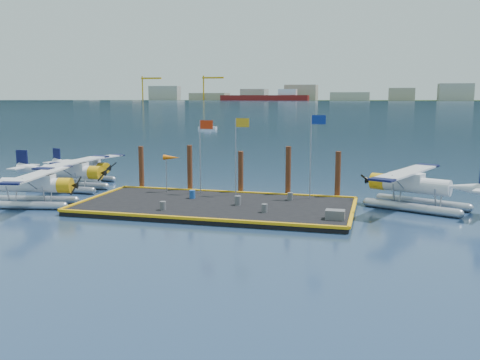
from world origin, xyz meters
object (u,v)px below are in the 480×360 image
object	(u,v)px
drum_1	(265,208)
piling_4	(338,176)
piling_1	(190,170)
drum_5	(192,194)
drum_2	(238,200)
crate	(335,215)
piling_0	(141,169)
flagpole_yellow	(238,144)
seaplane_b	(71,174)
windsock	(171,158)
seaplane_c	(87,168)
seaplane_d	(412,187)
drum_3	(163,206)
piling_3	(288,173)
drum_4	(290,196)
flagpole_red	(202,145)
seaplane_a	(35,187)
flagpole_blue	(313,144)
piling_2	(241,174)

from	to	relation	value
drum_1	piling_4	size ratio (longest dim) A/B	0.15
piling_1	drum_5	bearing A→B (deg)	-67.73
drum_2	crate	size ratio (longest dim) A/B	0.55
drum_1	drum_5	world-z (taller)	drum_5
piling_0	piling_1	world-z (taller)	piling_1
crate	flagpole_yellow	bearing A→B (deg)	141.17
seaplane_b	drum_1	bearing A→B (deg)	72.31
flagpole_yellow	windsock	size ratio (longest dim) A/B	1.99
drum_1	drum_5	size ratio (longest dim) A/B	0.91
drum_1	drum_5	distance (m)	7.44
seaplane_c	seaplane_d	xyz separation A→B (m)	(30.18, -5.39, 0.29)
seaplane_d	flagpole_yellow	size ratio (longest dim) A/B	1.65
drum_3	crate	size ratio (longest dim) A/B	0.49
piling_0	piling_3	distance (m)	13.00
piling_0	piling_4	distance (m)	17.00
drum_4	piling_4	bearing A→B (deg)	37.97
crate	windsock	xyz separation A→B (m)	(-14.03, 6.68, 2.52)
seaplane_b	seaplane_c	size ratio (longest dim) A/B	1.14
flagpole_red	piling_3	world-z (taller)	flagpole_red
drum_5	crate	xyz separation A→B (m)	(11.43, -4.44, -0.01)
drum_3	piling_4	bearing A→B (deg)	36.26
drum_1	piling_4	xyz separation A→B (m)	(4.38, 7.39, 1.31)
seaplane_a	flagpole_yellow	world-z (taller)	flagpole_yellow
flagpole_blue	piling_0	bearing A→B (deg)	173.99
drum_1	flagpole_yellow	xyz separation A→B (m)	(-3.41, 5.79, 3.82)
drum_1	flagpole_red	bearing A→B (deg)	137.91
flagpole_red	windsock	bearing A→B (deg)	180.00
seaplane_a	drum_2	bearing A→B (deg)	89.06
flagpole_red	seaplane_b	bearing A→B (deg)	177.91
drum_4	flagpole_red	world-z (taller)	flagpole_red
crate	piling_2	size ratio (longest dim) A/B	0.33
seaplane_a	seaplane_d	distance (m)	28.45
seaplane_b	drum_5	distance (m)	12.69
drum_3	flagpole_blue	bearing A→B (deg)	35.18
seaplane_c	flagpole_red	xyz separation A→B (m)	(13.79, -5.45, 3.06)
seaplane_c	flagpole_red	distance (m)	15.14
seaplane_b	seaplane_d	xyz separation A→B (m)	(28.89, -0.40, 0.10)
crate	piling_1	size ratio (longest dim) A/B	0.30
drum_2	piling_0	world-z (taller)	piling_0
drum_1	flagpole_red	world-z (taller)	flagpole_red
seaplane_b	piling_0	bearing A→B (deg)	100.87
seaplane_d	drum_5	bearing A→B (deg)	120.63
drum_2	flagpole_red	bearing A→B (deg)	136.19
windsock	piling_4	size ratio (longest dim) A/B	0.78
flagpole_red	drum_4	bearing A→B (deg)	-7.95
piling_3	piling_4	distance (m)	4.00
seaplane_a	flagpole_red	xyz separation A→B (m)	(11.35, 6.32, 2.92)
drum_4	flagpole_yellow	world-z (taller)	flagpole_yellow
flagpole_blue	piling_4	bearing A→B (deg)	41.58
drum_5	piling_0	bearing A→B (deg)	147.67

